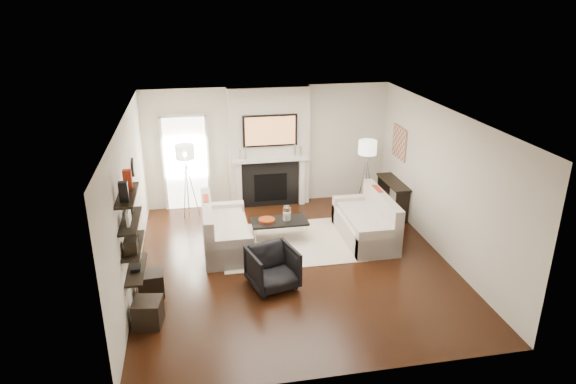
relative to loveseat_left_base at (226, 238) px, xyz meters
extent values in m
plane|color=black|center=(1.16, -0.82, -0.21)|extent=(6.00, 6.00, 0.00)
plane|color=white|center=(1.16, -0.82, 2.49)|extent=(6.00, 6.00, 0.00)
plane|color=silver|center=(1.16, 2.18, 1.14)|extent=(5.50, 0.00, 5.50)
plane|color=silver|center=(1.16, -3.82, 1.14)|extent=(5.50, 0.00, 5.50)
plane|color=silver|center=(-1.59, -0.82, 1.14)|extent=(0.00, 6.00, 6.00)
plane|color=silver|center=(3.91, -0.82, 1.14)|extent=(0.00, 6.00, 6.00)
cube|color=silver|center=(1.16, 2.06, 1.14)|extent=(1.80, 0.25, 2.70)
cube|color=black|center=(1.16, 1.92, 0.31)|extent=(1.30, 0.02, 1.04)
cube|color=black|center=(1.16, 1.92, 0.24)|extent=(0.75, 0.02, 0.65)
cube|color=white|center=(0.44, 1.89, 0.34)|extent=(0.12, 0.08, 1.10)
cube|color=white|center=(1.88, 1.89, 0.34)|extent=(0.12, 0.08, 1.10)
cube|color=white|center=(1.16, 1.87, 0.91)|extent=(1.70, 0.18, 0.07)
cube|color=black|center=(1.16, 1.90, 1.57)|extent=(1.20, 0.06, 0.70)
cube|color=#BF723F|center=(1.16, 1.87, 1.57)|extent=(1.10, 0.00, 0.62)
cylinder|color=silver|center=(0.61, 1.88, 1.09)|extent=(0.04, 0.04, 0.30)
cylinder|color=silver|center=(0.48, 1.88, 1.06)|extent=(0.04, 0.04, 0.24)
cylinder|color=silver|center=(1.71, 1.88, 1.09)|extent=(0.04, 0.04, 0.30)
cylinder|color=silver|center=(1.84, 1.88, 1.06)|extent=(0.04, 0.04, 0.24)
cube|color=white|center=(-0.69, 2.16, 0.84)|extent=(0.90, 0.02, 2.10)
cube|color=white|center=(-1.17, 2.14, 0.84)|extent=(0.06, 0.06, 2.16)
cube|color=white|center=(-0.21, 2.14, 0.84)|extent=(0.06, 0.06, 2.16)
cube|color=white|center=(-0.69, 2.14, 1.92)|extent=(1.02, 0.06, 0.06)
cube|color=beige|center=(1.18, -0.02, -0.20)|extent=(2.60, 2.00, 0.01)
cube|color=beige|center=(0.00, 0.00, 0.00)|extent=(0.85, 1.80, 0.42)
cube|color=beige|center=(-0.33, 0.00, 0.32)|extent=(0.18, 1.80, 0.80)
cube|color=beige|center=(0.00, -0.81, 0.09)|extent=(0.85, 0.18, 0.60)
cube|color=beige|center=(0.00, 0.81, 0.09)|extent=(0.85, 0.18, 0.60)
cube|color=beige|center=(0.05, 0.00, 0.26)|extent=(0.63, 1.44, 0.10)
cube|color=#AA2B14|center=(-0.33, 0.30, 0.52)|extent=(0.10, 0.42, 0.42)
cube|color=black|center=(-0.33, -0.30, 0.51)|extent=(0.10, 0.40, 0.40)
cube|color=beige|center=(2.72, -0.11, 0.00)|extent=(0.85, 1.80, 0.42)
cube|color=beige|center=(3.05, -0.11, 0.32)|extent=(0.18, 1.80, 0.80)
cube|color=beige|center=(2.72, -0.92, 0.09)|extent=(0.85, 0.18, 0.60)
cube|color=beige|center=(2.72, 0.70, 0.09)|extent=(0.85, 0.18, 0.60)
cube|color=beige|center=(2.67, -0.11, 0.26)|extent=(0.63, 1.44, 0.10)
cube|color=#AA2B14|center=(3.05, 0.19, 0.52)|extent=(0.10, 0.42, 0.42)
cube|color=black|center=(3.05, -0.41, 0.51)|extent=(0.10, 0.40, 0.40)
cube|color=black|center=(1.05, 0.15, 0.19)|extent=(1.10, 0.55, 0.04)
cylinder|color=silver|center=(0.55, -0.07, -0.02)|extent=(0.02, 0.02, 0.38)
cylinder|color=silver|center=(1.55, -0.07, -0.02)|extent=(0.02, 0.02, 0.38)
cylinder|color=silver|center=(0.55, 0.37, -0.02)|extent=(0.02, 0.02, 0.38)
cylinder|color=silver|center=(1.55, 0.37, -0.02)|extent=(0.02, 0.02, 0.38)
cylinder|color=white|center=(1.20, 0.15, 0.35)|extent=(0.16, 0.16, 0.28)
cylinder|color=white|center=(1.20, 0.15, 0.29)|extent=(0.11, 0.11, 0.17)
cylinder|color=#B0461D|center=(0.80, 0.15, 0.24)|extent=(0.32, 0.32, 0.05)
imported|color=black|center=(0.65, -1.53, 0.17)|extent=(0.89, 0.86, 0.76)
cylinder|color=silver|center=(-0.69, 1.73, 0.39)|extent=(0.02, 0.02, 1.20)
cylinder|color=white|center=(-0.69, 1.73, 1.24)|extent=(0.40, 0.40, 0.30)
cylinder|color=silver|center=(-0.58, 1.73, 0.39)|extent=(0.25, 0.02, 1.23)
cylinder|color=silver|center=(-0.75, 1.83, 0.39)|extent=(0.14, 0.22, 1.23)
cylinder|color=silver|center=(-0.75, 1.64, 0.39)|extent=(0.14, 0.22, 1.23)
cylinder|color=silver|center=(3.21, 1.34, 0.39)|extent=(0.02, 0.02, 1.20)
cylinder|color=white|center=(3.21, 1.34, 1.24)|extent=(0.40, 0.40, 0.30)
cylinder|color=silver|center=(3.32, 1.34, 0.39)|extent=(0.25, 0.02, 1.23)
cylinder|color=silver|center=(3.15, 1.43, 0.39)|extent=(0.14, 0.22, 1.23)
cylinder|color=silver|center=(3.15, 1.24, 0.39)|extent=(0.14, 0.22, 1.23)
cube|color=black|center=(3.73, 1.01, 0.52)|extent=(0.35, 1.20, 0.04)
cube|color=black|center=(3.73, 0.46, 0.14)|extent=(0.30, 0.04, 0.71)
cube|color=black|center=(3.73, 1.56, 0.14)|extent=(0.30, 0.04, 0.71)
cube|color=#AC7256|center=(3.89, 1.23, 1.34)|extent=(0.03, 0.70, 0.70)
cube|color=black|center=(-1.46, -1.82, 0.49)|extent=(0.25, 1.00, 0.03)
cube|color=black|center=(-1.46, -1.82, 0.89)|extent=(0.25, 1.00, 0.04)
cube|color=black|center=(-1.46, -1.82, 1.29)|extent=(0.25, 1.00, 0.04)
cube|color=black|center=(-1.46, -1.82, 1.69)|extent=(0.25, 1.00, 0.04)
cube|color=black|center=(-1.46, -2.09, 1.85)|extent=(0.12, 0.10, 0.28)
cube|color=#AA2B14|center=(-1.46, -1.58, 1.85)|extent=(0.12, 0.10, 0.28)
cube|color=white|center=(-1.46, -1.94, 1.42)|extent=(0.04, 0.30, 0.22)
cube|color=black|center=(-1.46, -1.51, 1.40)|extent=(0.04, 0.22, 0.18)
cube|color=black|center=(-1.46, -2.04, 1.01)|extent=(0.18, 0.25, 0.20)
cube|color=black|center=(-1.46, -1.68, 0.97)|extent=(0.15, 0.12, 0.12)
cube|color=black|center=(-1.46, -1.84, 0.53)|extent=(0.14, 0.20, 0.05)
cube|color=white|center=(-1.46, -1.48, 0.60)|extent=(0.10, 0.10, 0.18)
cylinder|color=black|center=(-1.57, 0.08, 1.49)|extent=(0.04, 0.34, 0.34)
cylinder|color=white|center=(-1.55, 0.08, 1.49)|extent=(0.01, 0.29, 0.29)
cube|color=black|center=(-1.31, -1.41, -0.01)|extent=(0.43, 0.43, 0.40)
cube|color=black|center=(-1.31, -2.23, -0.01)|extent=(0.46, 0.46, 0.40)
camera|label=1|loc=(-0.47, -8.87, 4.35)|focal=32.00mm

